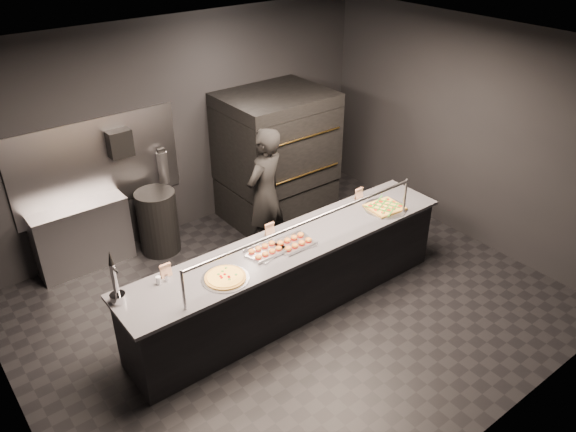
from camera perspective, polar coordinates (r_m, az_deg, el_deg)
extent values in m
plane|color=black|center=(6.81, 0.33, -9.21)|extent=(6.00, 6.00, 0.00)
plane|color=black|center=(5.43, 0.43, 16.09)|extent=(6.00, 6.00, 0.00)
cube|color=black|center=(7.91, -11.00, 8.72)|extent=(6.00, 0.04, 3.00)
cube|color=black|center=(4.61, 20.23, -9.81)|extent=(6.00, 0.04, 3.00)
cube|color=black|center=(8.01, 17.69, 8.11)|extent=(0.04, 5.00, 3.00)
cube|color=#99999E|center=(7.56, -18.81, 4.93)|extent=(2.20, 0.02, 1.20)
cube|color=black|center=(6.54, 0.34, -6.23)|extent=(4.00, 0.70, 0.88)
cube|color=#3A3A3F|center=(6.28, 0.35, -2.84)|extent=(4.10, 0.78, 0.04)
cylinder|color=#99999E|center=(5.28, -10.60, -7.40)|extent=(0.03, 0.03, 0.45)
cylinder|color=#99999E|center=(6.89, 11.81, 2.02)|extent=(0.03, 0.03, 0.45)
cylinder|color=#99999E|center=(5.85, 2.18, -0.49)|extent=(3.00, 0.04, 0.04)
cube|color=black|center=(8.51, -1.19, 1.97)|extent=(1.50, 1.15, 0.60)
cube|color=black|center=(8.25, -1.23, 5.65)|extent=(1.50, 1.20, 0.55)
cube|color=black|center=(8.03, -1.27, 9.22)|extent=(1.50, 1.20, 0.55)
cube|color=black|center=(7.91, -1.30, 11.73)|extent=(1.50, 1.20, 0.18)
cylinder|color=gold|center=(7.80, 1.50, 4.16)|extent=(1.30, 0.02, 0.02)
cylinder|color=gold|center=(7.58, 1.55, 7.90)|extent=(1.30, 0.02, 0.02)
cube|color=#99999E|center=(7.71, -20.10, -2.02)|extent=(1.20, 0.35, 0.90)
cube|color=black|center=(7.47, -16.75, 7.09)|extent=(0.30, 0.20, 0.35)
cylinder|color=#B2B2B7|center=(7.87, -12.58, 4.84)|extent=(0.14, 0.14, 0.45)
cube|color=black|center=(7.77, -12.79, 6.50)|extent=(0.10, 0.06, 0.06)
cylinder|color=silver|center=(5.63, -16.90, -7.96)|extent=(0.15, 0.15, 0.09)
cylinder|color=silver|center=(5.52, -17.19, -6.38)|extent=(0.05, 0.05, 0.39)
cylinder|color=silver|center=(5.35, -17.11, -5.35)|extent=(0.02, 0.11, 0.02)
cone|color=black|center=(5.37, -17.62, -4.07)|extent=(0.05, 0.05, 0.15)
cylinder|color=silver|center=(5.73, -6.37, -6.33)|extent=(0.49, 0.49, 0.01)
cylinder|color=#B38939|center=(5.73, -6.38, -6.24)|extent=(0.42, 0.42, 0.02)
cylinder|color=gold|center=(5.72, -6.39, -6.14)|extent=(0.37, 0.37, 0.01)
cube|color=silver|center=(6.09, -2.32, -3.67)|extent=(0.47, 0.40, 0.02)
ellipsoid|color=#C07529|center=(5.97, -3.02, -4.15)|extent=(0.07, 0.07, 0.05)
ellipsoid|color=#C07529|center=(6.06, -3.73, -3.60)|extent=(0.07, 0.07, 0.05)
ellipsoid|color=#C07529|center=(6.01, -2.32, -3.86)|extent=(0.07, 0.07, 0.05)
ellipsoid|color=#C07529|center=(6.10, -3.03, -3.31)|extent=(0.07, 0.07, 0.05)
ellipsoid|color=#C07529|center=(6.05, -1.63, -3.57)|extent=(0.07, 0.07, 0.05)
ellipsoid|color=#C07529|center=(6.14, -2.35, -3.03)|extent=(0.07, 0.07, 0.05)
ellipsoid|color=#C07529|center=(6.10, -0.95, -3.28)|extent=(0.07, 0.07, 0.05)
ellipsoid|color=#C07529|center=(6.19, -1.67, -2.76)|extent=(0.07, 0.07, 0.05)
cube|color=silver|center=(6.22, 0.67, -2.83)|extent=(0.45, 0.36, 0.02)
ellipsoid|color=#C07529|center=(6.09, 0.02, -3.31)|extent=(0.08, 0.08, 0.05)
ellipsoid|color=#C07529|center=(6.18, -0.76, -2.75)|extent=(0.08, 0.08, 0.05)
ellipsoid|color=#C07529|center=(6.14, 0.72, -3.01)|extent=(0.08, 0.08, 0.05)
ellipsoid|color=#C07529|center=(6.23, -0.06, -2.46)|extent=(0.08, 0.08, 0.05)
ellipsoid|color=#C07529|center=(6.19, 1.41, -2.72)|extent=(0.08, 0.08, 0.05)
ellipsoid|color=#C07529|center=(6.28, 0.62, -2.18)|extent=(0.08, 0.08, 0.05)
ellipsoid|color=#C07529|center=(6.24, 2.09, -2.43)|extent=(0.08, 0.08, 0.05)
ellipsoid|color=#C07529|center=(6.33, 1.29, -1.90)|extent=(0.08, 0.08, 0.05)
cylinder|color=silver|center=(7.02, 9.80, 0.77)|extent=(0.53, 0.53, 0.01)
cube|color=#B38939|center=(7.01, 9.81, 0.89)|extent=(0.45, 0.41, 0.02)
cube|color=gold|center=(7.01, 9.82, 0.97)|extent=(0.42, 0.38, 0.01)
cube|color=#368E2B|center=(7.00, 9.83, 1.04)|extent=(0.40, 0.36, 0.01)
cylinder|color=silver|center=(5.76, -13.02, -6.39)|extent=(0.05, 0.05, 0.09)
cylinder|color=silver|center=(5.79, -12.24, -6.16)|extent=(0.04, 0.04, 0.07)
cube|color=white|center=(5.83, -12.32, -5.40)|extent=(0.12, 0.04, 0.15)
cube|color=white|center=(6.37, -1.87, -1.32)|extent=(0.12, 0.04, 0.15)
cube|color=white|center=(7.17, 7.22, 2.27)|extent=(0.12, 0.04, 0.15)
cylinder|color=black|center=(7.78, -13.06, -0.58)|extent=(0.53, 0.53, 0.89)
imported|color=black|center=(7.29, -2.34, 2.22)|extent=(0.77, 0.63, 1.81)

